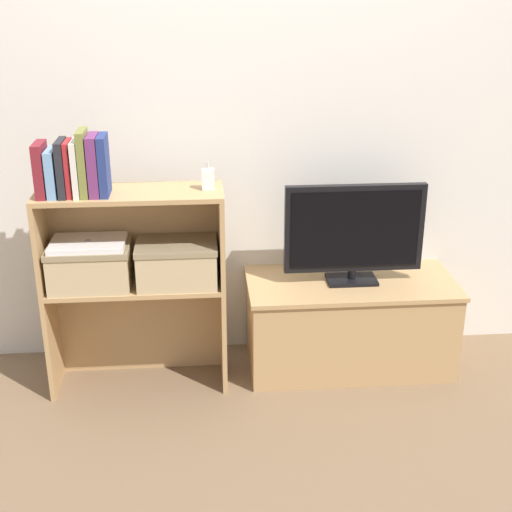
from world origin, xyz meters
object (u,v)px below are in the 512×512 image
baby_monitor (208,179)px  book_charcoal (62,168)px  tv_stand (349,323)px  book_crimson (69,168)px  tv (354,231)px  book_skyblue (52,173)px  book_olive (84,163)px  storage_basket_right (177,261)px  laptop (88,243)px  book_maroon (41,170)px  book_ivory (77,168)px  book_plum (94,165)px  book_navy (104,165)px  storage_basket_left (90,264)px

baby_monitor → book_charcoal: bearing=-176.6°
tv_stand → book_charcoal: size_ratio=4.22×
tv_stand → book_crimson: book_crimson is taller
tv → book_skyblue: size_ratio=3.30×
book_crimson → book_olive: (0.06, 0.00, 0.02)m
baby_monitor → storage_basket_right: 0.37m
book_olive → storage_basket_right: book_olive is taller
tv_stand → laptop: bearing=-175.3°
book_maroon → laptop: size_ratio=0.70×
book_ivory → baby_monitor: (0.51, 0.03, -0.07)m
tv → book_plum: 1.14m
tv_stand → baby_monitor: size_ratio=8.13×
book_skyblue → book_plum: (0.16, 0.00, 0.03)m
book_skyblue → book_navy: book_navy is taller
book_plum → book_navy: book_plum is taller
book_plum → storage_basket_left: 0.43m
book_olive → book_navy: (0.08, 0.00, -0.01)m
storage_basket_right → tv: bearing=6.8°
book_crimson → laptop: bearing=24.6°
laptop → book_crimson: bearing=-155.4°
book_crimson → baby_monitor: bearing=3.6°
book_ivory → storage_basket_left: bearing=54.4°
tv_stand → tv: tv is taller
book_skyblue → book_charcoal: book_charcoal is taller
book_skyblue → book_navy: (0.20, 0.00, 0.03)m
tv_stand → tv: 0.45m
baby_monitor → storage_basket_left: bearing=-178.3°
book_crimson → book_plum: 0.10m
tv → laptop: bearing=-175.3°
book_skyblue → book_navy: size_ratio=0.78×
tv_stand → baby_monitor: bearing=-172.9°
book_olive → laptop: bearing=129.7°
tv → book_charcoal: bearing=-174.7°
book_olive → tv_stand: bearing=5.8°
book_skyblue → book_crimson: book_crimson is taller
book_ivory → book_maroon: bearing=180.0°
tv_stand → book_crimson: size_ratio=4.28×
book_maroon → storage_basket_right: size_ratio=0.63×
book_charcoal → book_navy: bearing=0.0°
book_maroon → book_plum: bearing=0.0°
baby_monitor → book_plum: bearing=-175.6°
book_maroon → book_plum: book_plum is taller
book_maroon → laptop: book_maroon is taller
laptop → baby_monitor: bearing=1.7°
book_navy → book_charcoal: bearing=180.0°
laptop → storage_basket_right: bearing=0.0°
book_crimson → laptop: book_crimson is taller
book_ivory → book_plum: size_ratio=0.92×
laptop → book_navy: bearing=-11.6°
baby_monitor → storage_basket_left: (-0.50, -0.01, -0.35)m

